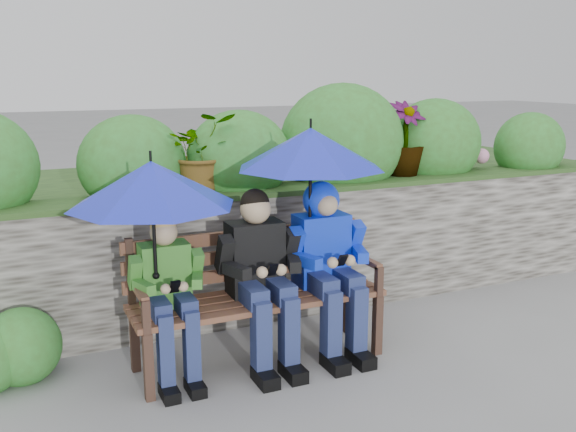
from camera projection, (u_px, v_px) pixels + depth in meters
name	position (u px, v px, depth m)	size (l,w,h in m)	color
ground	(294.00, 351.00, 4.47)	(60.00, 60.00, 0.00)	gray
garden_backdrop	(211.00, 218.00, 5.72)	(8.00, 2.88, 1.86)	#38352E
park_bench	(255.00, 287.00, 4.27)	(1.68, 0.49, 0.89)	#3C271E
boy_left	(169.00, 289.00, 3.95)	(0.45, 0.53, 1.05)	#347732
boy_middle	(261.00, 270.00, 4.17)	(0.54, 0.63, 1.17)	black
boy_right	(327.00, 254.00, 4.37)	(0.55, 0.66, 1.18)	#192AC6
umbrella_left	(152.00, 184.00, 3.76)	(1.01, 1.01, 0.78)	#1724BF
umbrella_right	(311.00, 148.00, 4.22)	(1.00, 1.00, 0.91)	#1724BF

